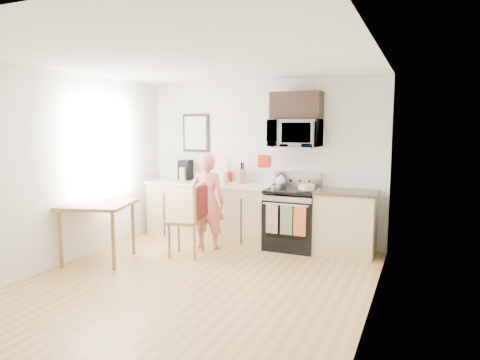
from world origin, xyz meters
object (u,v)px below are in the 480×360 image
at_px(chair, 196,210).
at_px(cake, 307,188).
at_px(microwave, 295,133).
at_px(person, 208,201).
at_px(range, 292,220).
at_px(dining_table, 98,210).

xyz_separation_m(chair, cake, (1.40, 0.82, 0.29)).
bearing_deg(microwave, person, -151.87).
xyz_separation_m(range, cake, (0.25, -0.13, 0.53)).
height_order(microwave, person, microwave).
xyz_separation_m(dining_table, chair, (1.13, 0.72, -0.05)).
distance_m(range, dining_table, 2.84).
relative_size(dining_table, cake, 3.33).
relative_size(range, microwave, 1.53).
relative_size(microwave, person, 0.52).
xyz_separation_m(person, chair, (0.03, -0.42, -0.06)).
relative_size(person, cake, 5.13).
height_order(microwave, chair, microwave).
distance_m(range, chair, 1.51).
height_order(chair, cake, chair).
distance_m(person, chair, 0.43).
xyz_separation_m(person, dining_table, (-1.10, -1.15, -0.01)).
bearing_deg(dining_table, person, 46.13).
bearing_deg(cake, range, 152.37).
bearing_deg(chair, range, 28.65).
height_order(person, cake, person).
bearing_deg(person, chair, 87.73).
bearing_deg(person, dining_table, 39.48).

